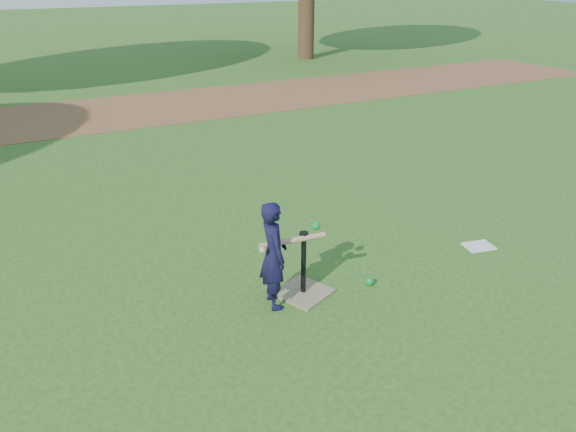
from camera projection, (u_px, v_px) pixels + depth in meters
name	position (u px, v px, depth m)	size (l,w,h in m)	color
ground	(316.00, 273.00, 5.42)	(80.00, 80.00, 0.00)	#285116
dirt_strip	(134.00, 110.00, 11.50)	(24.00, 3.00, 0.01)	brown
child	(273.00, 255.00, 4.73)	(0.35, 0.23, 0.97)	black
wiffle_ball_ground	(370.00, 281.00, 5.20)	(0.08, 0.08, 0.08)	#0C852F
clipboard	(479.00, 246.00, 5.92)	(0.30, 0.23, 0.01)	silver
batting_tee	(303.00, 283.00, 5.04)	(0.57, 0.57, 0.61)	#817452
swing_action	(295.00, 238.00, 4.80)	(0.65, 0.20, 0.11)	tan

